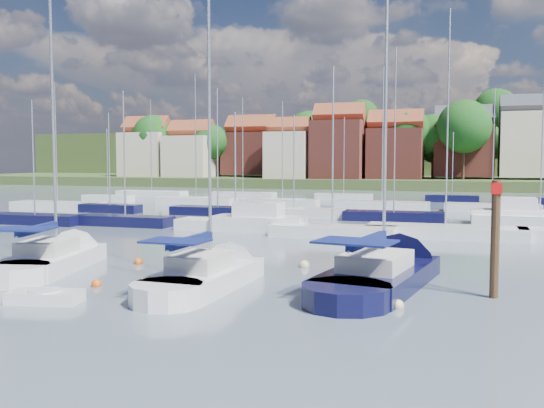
% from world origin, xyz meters
% --- Properties ---
extents(ground, '(260.00, 260.00, 0.00)m').
position_xyz_m(ground, '(0.00, 40.00, 0.00)').
color(ground, '#4E5E6A').
rests_on(ground, ground).
extents(sailboat_left, '(5.28, 11.51, 15.15)m').
position_xyz_m(sailboat_left, '(-10.39, 3.49, 0.36)').
color(sailboat_left, silver).
rests_on(sailboat_left, ground).
extents(sailboat_centre, '(3.16, 10.73, 14.51)m').
position_xyz_m(sailboat_centre, '(-0.99, 1.78, 0.36)').
color(sailboat_centre, silver).
rests_on(sailboat_centre, ground).
extents(sailboat_navy, '(5.53, 13.47, 18.05)m').
position_xyz_m(sailboat_navy, '(6.33, 4.88, 0.35)').
color(sailboat_navy, black).
rests_on(sailboat_navy, ground).
extents(tender, '(2.93, 1.78, 0.59)m').
position_xyz_m(tender, '(-5.77, -3.82, 0.23)').
color(tender, silver).
rests_on(tender, ground).
extents(timber_piling, '(0.40, 0.40, 6.93)m').
position_xyz_m(timber_piling, '(10.66, 2.33, 1.44)').
color(timber_piling, '#4C331E').
rests_on(timber_piling, ground).
extents(buoy_c, '(0.44, 0.44, 0.44)m').
position_xyz_m(buoy_c, '(-5.65, -0.63, 0.00)').
color(buoy_c, '#D85914').
rests_on(buoy_c, ground).
extents(buoy_d, '(0.42, 0.42, 0.42)m').
position_xyz_m(buoy_d, '(-1.09, -1.85, 0.00)').
color(buoy_d, beige).
rests_on(buoy_d, ground).
extents(buoy_e, '(0.55, 0.55, 0.55)m').
position_xyz_m(buoy_e, '(1.79, 6.57, 0.00)').
color(buoy_e, beige).
rests_on(buoy_e, ground).
extents(buoy_f, '(0.45, 0.45, 0.45)m').
position_xyz_m(buoy_f, '(7.21, -0.55, 0.00)').
color(buoy_f, beige).
rests_on(buoy_f, ground).
extents(buoy_g, '(0.47, 0.47, 0.47)m').
position_xyz_m(buoy_g, '(-6.81, 4.94, 0.00)').
color(buoy_g, '#D85914').
rests_on(buoy_g, ground).
extents(marina_field, '(79.62, 41.41, 15.93)m').
position_xyz_m(marina_field, '(1.91, 35.15, 0.43)').
color(marina_field, silver).
rests_on(marina_field, ground).
extents(far_shore_town, '(212.46, 90.00, 22.27)m').
position_xyz_m(far_shore_town, '(2.23, 132.67, 4.61)').
color(far_shore_town, '#445329').
rests_on(far_shore_town, ground).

